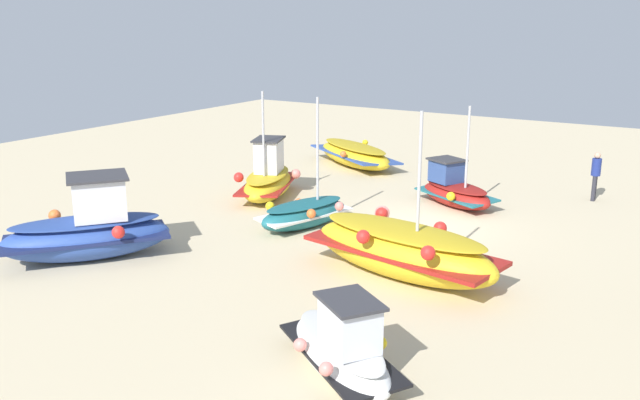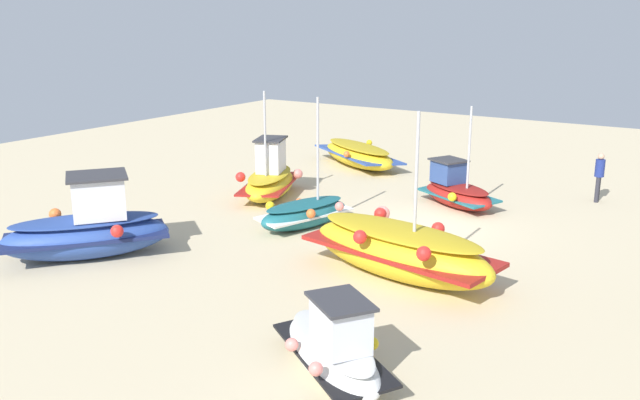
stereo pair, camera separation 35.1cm
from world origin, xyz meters
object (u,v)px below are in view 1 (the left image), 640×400
fishing_boat_2 (89,230)px  person_walking (596,173)px  fishing_boat_4 (305,213)px  fishing_boat_0 (268,179)px  fishing_boat_3 (355,154)px  fishing_boat_5 (402,250)px  fishing_boat_6 (342,347)px  mooring_buoy_0 (382,213)px  fishing_boat_1 (454,190)px

fishing_boat_2 → person_walking: fishing_boat_2 is taller
fishing_boat_4 → fishing_boat_0: bearing=-110.2°
fishing_boat_2 → fishing_boat_4: bearing=5.6°
fishing_boat_3 → fishing_boat_5: fishing_boat_5 is taller
fishing_boat_2 → fishing_boat_4: (-5.36, 3.38, -0.33)m
fishing_boat_2 → fishing_boat_6: bearing=-63.4°
person_walking → fishing_boat_5: bearing=-105.6°
fishing_boat_0 → fishing_boat_6: fishing_boat_0 is taller
fishing_boat_4 → mooring_buoy_0: (-1.32, 1.97, -0.03)m
fishing_boat_0 → mooring_buoy_0: bearing=-123.9°
fishing_boat_5 → fishing_boat_6: size_ratio=1.62×
fishing_boat_4 → mooring_buoy_0: size_ratio=6.02×
fishing_boat_5 → person_walking: size_ratio=3.15×
fishing_boat_2 → fishing_boat_5: (-3.20, 7.66, -0.08)m
fishing_boat_3 → fishing_boat_4: fishing_boat_4 is taller
fishing_boat_4 → mooring_buoy_0: 2.38m
fishing_boat_1 → fishing_boat_5: (7.00, 1.32, 0.18)m
fishing_boat_6 → person_walking: person_walking is taller
fishing_boat_5 → mooring_buoy_0: fishing_boat_5 is taller
fishing_boat_0 → fishing_boat_2: fishing_boat_0 is taller
fishing_boat_2 → fishing_boat_3: 13.96m
fishing_boat_0 → fishing_boat_6: (9.48, 8.54, -0.14)m
fishing_boat_3 → fishing_boat_4: size_ratio=1.32×
person_walking → fishing_boat_2: bearing=-128.7°
fishing_boat_1 → fishing_boat_6: bearing=128.9°
fishing_boat_2 → fishing_boat_5: bearing=-29.6°
fishing_boat_3 → mooring_buoy_0: size_ratio=7.92×
fishing_boat_4 → person_walking: size_ratio=2.31×
fishing_boat_5 → fishing_boat_4: bearing=-17.0°
person_walking → fishing_boat_3: bearing=175.5°
fishing_boat_0 → fishing_boat_5: bearing=-143.8°
fishing_boat_3 → person_walking: 9.97m
fishing_boat_4 → person_walking: bearing=156.4°
fishing_boat_5 → person_walking: 10.51m
fishing_boat_2 → fishing_boat_3: fishing_boat_2 is taller
fishing_boat_4 → fishing_boat_6: bearing=54.6°
fishing_boat_2 → person_walking: (-13.37, 10.29, 0.21)m
fishing_boat_0 → fishing_boat_4: fishing_boat_4 is taller
fishing_boat_5 → mooring_buoy_0: (-3.49, -2.31, -0.28)m
fishing_boat_0 → fishing_boat_2: (7.74, -0.26, 0.12)m
fishing_boat_0 → fishing_boat_5: fishing_boat_5 is taller
fishing_boat_0 → mooring_buoy_0: size_ratio=6.17×
fishing_boat_0 → mooring_buoy_0: 5.20m
fishing_boat_4 → fishing_boat_5: size_ratio=0.73×
fishing_boat_3 → fishing_boat_0: bearing=-59.0°
mooring_buoy_0 → fishing_boat_3: bearing=-145.5°
fishing_boat_2 → fishing_boat_5: fishing_boat_5 is taller
fishing_boat_1 → fishing_boat_5: fishing_boat_5 is taller
fishing_boat_5 → fishing_boat_6: bearing=112.8°
fishing_boat_1 → fishing_boat_4: 5.67m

